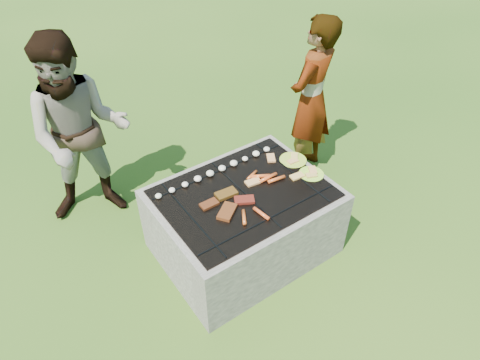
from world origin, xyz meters
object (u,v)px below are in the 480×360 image
object	(u,v)px
fire_pit	(244,224)
bystander	(81,134)
plate_near	(311,174)
cook	(311,100)
plate_far	(293,160)

from	to	relation	value
fire_pit	bystander	distance (m)	1.47
plate_near	bystander	world-z (taller)	bystander
plate_near	cook	size ratio (longest dim) A/B	0.17
fire_pit	bystander	xyz separation A→B (m)	(-0.79, 1.13, 0.54)
cook	bystander	xyz separation A→B (m)	(-1.93, 0.59, 0.04)
fire_pit	cook	bearing A→B (deg)	25.25
plate_near	bystander	bearing A→B (deg)	137.25
fire_pit	plate_far	distance (m)	0.66
plate_far	bystander	distance (m)	1.71
fire_pit	cook	distance (m)	1.35
cook	bystander	world-z (taller)	bystander
bystander	fire_pit	bearing A→B (deg)	-33.17
cook	bystander	size ratio (longest dim) A/B	0.95
cook	plate_far	bearing A→B (deg)	18.46
fire_pit	bystander	world-z (taller)	bystander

